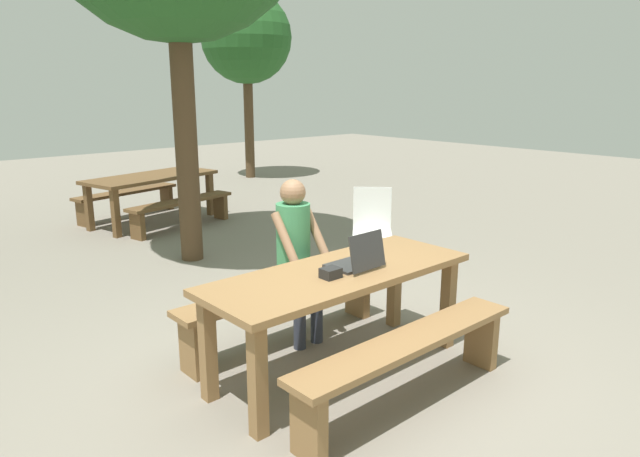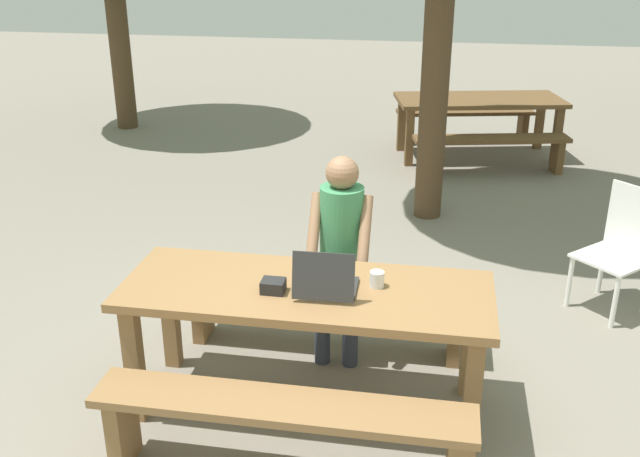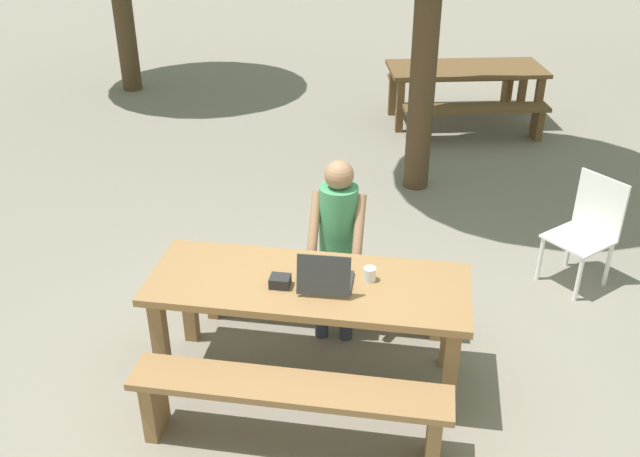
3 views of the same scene
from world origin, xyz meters
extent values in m
plane|color=gray|center=(0.00, 0.00, 0.00)|extent=(30.00, 30.00, 0.00)
cube|color=olive|center=(0.00, 0.00, 0.75)|extent=(2.05, 0.76, 0.05)
cube|color=olive|center=(-0.92, -0.28, 0.36)|extent=(0.09, 0.09, 0.73)
cube|color=olive|center=(0.92, -0.28, 0.36)|extent=(0.09, 0.09, 0.73)
cube|color=olive|center=(-0.92, 0.28, 0.36)|extent=(0.09, 0.09, 0.73)
cube|color=olive|center=(0.92, 0.28, 0.36)|extent=(0.09, 0.09, 0.73)
cube|color=olive|center=(0.00, -0.65, 0.46)|extent=(1.89, 0.30, 0.05)
cube|color=olive|center=(-0.85, -0.65, 0.22)|extent=(0.08, 0.24, 0.43)
cube|color=olive|center=(0.85, -0.65, 0.22)|extent=(0.08, 0.24, 0.43)
cube|color=olive|center=(0.00, 0.65, 0.46)|extent=(1.89, 0.30, 0.05)
cube|color=olive|center=(-0.85, 0.65, 0.22)|extent=(0.08, 0.24, 0.43)
cube|color=olive|center=(0.85, 0.65, 0.22)|extent=(0.08, 0.24, 0.43)
cube|color=#2D2D2D|center=(0.12, 0.01, 0.79)|extent=(0.34, 0.27, 0.02)
cube|color=#2D2D2D|center=(0.12, -0.15, 0.92)|extent=(0.33, 0.07, 0.26)
cube|color=#0F1933|center=(0.12, -0.14, 0.93)|extent=(0.30, 0.06, 0.23)
cube|color=black|center=(-0.16, -0.08, 0.81)|extent=(0.13, 0.11, 0.07)
cylinder|color=white|center=(0.38, 0.07, 0.82)|extent=(0.08, 0.08, 0.09)
cylinder|color=#333847|center=(0.01, 0.47, 0.24)|extent=(0.10, 0.10, 0.48)
cylinder|color=#333847|center=(0.19, 0.47, 0.24)|extent=(0.10, 0.10, 0.48)
cube|color=#333847|center=(0.10, 0.56, 0.52)|extent=(0.28, 0.28, 0.12)
cylinder|color=#3F8C59|center=(0.10, 0.65, 0.85)|extent=(0.27, 0.27, 0.58)
cylinder|color=#936B4C|center=(-0.05, 0.55, 0.90)|extent=(0.07, 0.32, 0.41)
cylinder|color=#936B4C|center=(0.26, 0.55, 0.90)|extent=(0.07, 0.32, 0.41)
sphere|color=#936B4C|center=(0.10, 0.65, 1.23)|extent=(0.20, 0.20, 0.20)
cube|color=white|center=(1.95, 1.51, 0.41)|extent=(0.62, 0.62, 0.02)
cube|color=white|center=(2.10, 1.66, 0.67)|extent=(0.32, 0.33, 0.49)
cylinder|color=white|center=(1.68, 1.52, 0.20)|extent=(0.04, 0.04, 0.40)
cylinder|color=white|center=(1.95, 1.24, 0.20)|extent=(0.04, 0.04, 0.40)
cylinder|color=white|center=(1.95, 1.78, 0.20)|extent=(0.04, 0.04, 0.40)
cylinder|color=white|center=(2.22, 1.51, 0.20)|extent=(0.04, 0.04, 0.40)
cube|color=brown|center=(1.10, 5.29, 0.70)|extent=(2.09, 1.24, 0.05)
cube|color=brown|center=(0.31, 4.79, 0.34)|extent=(0.11, 0.11, 0.68)
cube|color=brown|center=(2.03, 5.17, 0.34)|extent=(0.11, 0.11, 0.68)
cube|color=brown|center=(0.18, 5.41, 0.34)|extent=(0.11, 0.11, 0.68)
cube|color=brown|center=(1.89, 5.79, 0.34)|extent=(0.11, 0.11, 0.68)
cube|color=brown|center=(1.24, 4.66, 0.40)|extent=(1.78, 0.67, 0.05)
cube|color=brown|center=(0.48, 4.49, 0.19)|extent=(0.13, 0.25, 0.38)
cube|color=brown|center=(2.00, 4.83, 0.19)|extent=(0.13, 0.25, 0.38)
cube|color=brown|center=(0.96, 5.92, 0.40)|extent=(1.78, 0.67, 0.05)
cube|color=brown|center=(0.20, 5.75, 0.19)|extent=(0.13, 0.25, 0.38)
cube|color=brown|center=(1.72, 6.09, 0.19)|extent=(0.13, 0.25, 0.38)
cylinder|color=#4C3823|center=(4.76, 7.97, 1.23)|extent=(0.21, 0.21, 2.46)
sphere|color=#235623|center=(4.76, 7.97, 3.05)|extent=(1.97, 1.97, 1.97)
cylinder|color=#4C3823|center=(0.59, 3.21, 1.55)|extent=(0.26, 0.26, 3.09)
camera|label=1|loc=(-2.66, -2.79, 2.05)|focal=32.09mm
camera|label=2|loc=(0.68, -3.49, 2.60)|focal=40.65mm
camera|label=3|loc=(0.67, -3.71, 3.23)|focal=39.62mm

